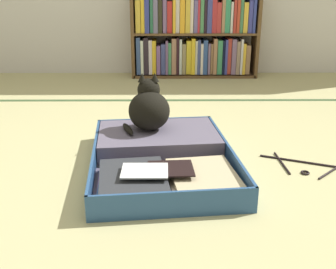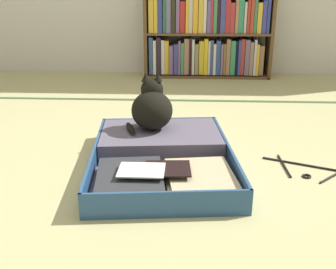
{
  "view_description": "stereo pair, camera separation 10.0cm",
  "coord_description": "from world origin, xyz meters",
  "views": [
    {
      "loc": [
        0.15,
        -1.59,
        0.81
      ],
      "look_at": [
        0.16,
        0.14,
        0.17
      ],
      "focal_mm": 43.07,
      "sensor_mm": 36.0,
      "label": 1
    },
    {
      "loc": [
        0.25,
        -1.59,
        0.81
      ],
      "look_at": [
        0.16,
        0.14,
        0.17
      ],
      "focal_mm": 43.07,
      "sensor_mm": 36.0,
      "label": 2
    }
  ],
  "objects": [
    {
      "name": "open_suitcase",
      "position": [
        0.12,
        0.2,
        0.05
      ],
      "size": [
        0.72,
        0.95,
        0.11
      ],
      "color": "navy",
      "rests_on": "ground_plane"
    },
    {
      "name": "black_cat",
      "position": [
        0.06,
        0.41,
        0.22
      ],
      "size": [
        0.26,
        0.25,
        0.29
      ],
      "color": "black",
      "rests_on": "open_suitcase"
    },
    {
      "name": "ground_plane",
      "position": [
        0.0,
        0.0,
        0.0
      ],
      "size": [
        10.0,
        10.0,
        0.0
      ],
      "primitive_type": "plane",
      "color": "tan"
    },
    {
      "name": "clothes_hanger",
      "position": [
        0.82,
        0.16,
        0.01
      ],
      "size": [
        0.42,
        0.3,
        0.01
      ],
      "color": "black",
      "rests_on": "ground_plane"
    },
    {
      "name": "bookshelf",
      "position": [
        0.41,
        2.25,
        0.39
      ],
      "size": [
        1.17,
        0.26,
        0.8
      ],
      "color": "brown",
      "rests_on": "ground_plane"
    },
    {
      "name": "tatami_border",
      "position": [
        0.0,
        1.36,
        0.0
      ],
      "size": [
        4.8,
        0.05,
        0.0
      ],
      "color": "#38522E",
      "rests_on": "ground_plane"
    }
  ]
}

